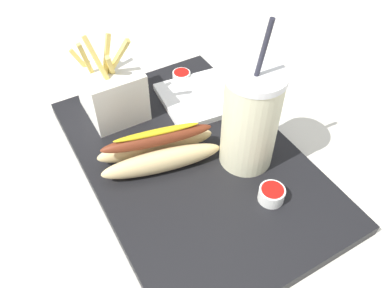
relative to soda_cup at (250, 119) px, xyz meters
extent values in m
cube|color=silver|center=(-0.04, -0.07, -0.11)|extent=(2.40, 2.40, 0.02)
cube|color=black|center=(-0.04, -0.07, -0.09)|extent=(0.49, 0.32, 0.02)
cylinder|color=beige|center=(0.00, 0.00, -0.01)|extent=(0.08, 0.08, 0.16)
cylinder|color=white|center=(0.00, 0.00, 0.08)|extent=(0.09, 0.09, 0.01)
cylinder|color=#262633|center=(0.01, 0.00, 0.12)|extent=(0.02, 0.02, 0.09)
cube|color=white|center=(-0.21, -0.14, -0.04)|extent=(0.11, 0.09, 0.09)
cube|color=#E5C660|center=(-0.20, -0.16, 0.04)|extent=(0.04, 0.02, 0.08)
cube|color=#E5C660|center=(-0.24, -0.17, 0.01)|extent=(0.03, 0.03, 0.06)
cube|color=#E5C660|center=(-0.21, -0.17, 0.03)|extent=(0.01, 0.02, 0.07)
cube|color=#E5C660|center=(-0.19, -0.14, 0.02)|extent=(0.03, 0.02, 0.07)
cube|color=#E5C660|center=(-0.19, -0.13, 0.03)|extent=(0.04, 0.04, 0.08)
cube|color=#E5C660|center=(-0.21, -0.14, 0.03)|extent=(0.03, 0.04, 0.08)
ellipsoid|color=#E5C689|center=(-0.05, -0.13, -0.06)|extent=(0.07, 0.19, 0.04)
ellipsoid|color=#E5C689|center=(-0.08, -0.12, -0.06)|extent=(0.07, 0.19, 0.04)
ellipsoid|color=maroon|center=(-0.06, -0.12, -0.03)|extent=(0.06, 0.17, 0.02)
ellipsoid|color=gold|center=(-0.06, -0.12, -0.02)|extent=(0.04, 0.13, 0.01)
cylinder|color=white|center=(-0.23, 0.01, -0.08)|extent=(0.04, 0.04, 0.02)
cylinder|color=#B2140F|center=(-0.23, 0.01, -0.07)|extent=(0.03, 0.03, 0.01)
cylinder|color=white|center=(0.09, -0.01, -0.07)|extent=(0.04, 0.04, 0.02)
cylinder|color=#B2140F|center=(0.09, -0.01, -0.06)|extent=(0.03, 0.03, 0.01)
cube|color=white|center=(-0.16, 0.01, -0.08)|extent=(0.15, 0.15, 0.01)
camera|label=1|loc=(0.33, -0.29, 0.39)|focal=36.87mm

